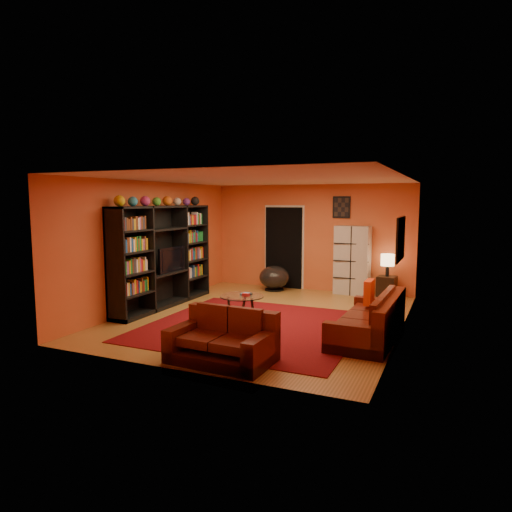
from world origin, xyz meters
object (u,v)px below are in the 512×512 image
at_px(sofa, 373,321).
at_px(loveseat, 224,340).
at_px(tv, 168,259).
at_px(side_table, 387,287).
at_px(bowl_chair, 274,277).
at_px(table_lamp, 388,261).
at_px(entertainment_unit, 163,256).
at_px(coffee_table, 242,298).
at_px(storage_cabinet, 352,260).

height_order(sofa, loveseat, same).
height_order(tv, side_table, tv).
xyz_separation_m(bowl_chair, table_lamp, (2.67, 0.19, 0.54)).
bearing_deg(loveseat, table_lamp, -13.46).
bearing_deg(entertainment_unit, side_table, 32.85).
distance_m(coffee_table, storage_cabinet, 3.38).
height_order(tv, bowl_chair, tv).
height_order(coffee_table, table_lamp, table_lamp).
xyz_separation_m(sofa, side_table, (-0.24, 3.27, -0.04)).
relative_size(loveseat, table_lamp, 2.84).
bearing_deg(storage_cabinet, coffee_table, -110.86).
bearing_deg(sofa, coffee_table, 173.94).
relative_size(loveseat, storage_cabinet, 0.89).
xyz_separation_m(coffee_table, bowl_chair, (-0.42, 2.73, -0.05)).
xyz_separation_m(loveseat, storage_cabinet, (0.66, 5.22, 0.52)).
xyz_separation_m(sofa, coffee_table, (-2.49, 0.34, 0.09)).
xyz_separation_m(storage_cabinet, side_table, (0.82, -0.11, -0.56)).
height_order(entertainment_unit, tv, entertainment_unit).
bearing_deg(entertainment_unit, bowl_chair, 59.05).
relative_size(entertainment_unit, storage_cabinet, 1.85).
bearing_deg(table_lamp, tv, -147.76).
height_order(tv, coffee_table, tv).
bearing_deg(loveseat, coffee_table, 22.16).
height_order(entertainment_unit, side_table, entertainment_unit).
xyz_separation_m(loveseat, coffee_table, (-0.77, 2.19, 0.09)).
bearing_deg(entertainment_unit, table_lamp, 32.85).
distance_m(tv, sofa, 4.47).
bearing_deg(table_lamp, coffee_table, -127.60).
xyz_separation_m(coffee_table, side_table, (2.25, 2.93, -0.13)).
bearing_deg(side_table, coffee_table, -127.60).
relative_size(tv, side_table, 1.81).
height_order(sofa, coffee_table, sofa).
xyz_separation_m(loveseat, side_table, (1.48, 5.11, -0.04)).
bearing_deg(bowl_chair, side_table, 4.15).
bearing_deg(entertainment_unit, coffee_table, -6.93).
bearing_deg(storage_cabinet, sofa, -68.12).
bearing_deg(tv, table_lamp, -57.76).
xyz_separation_m(side_table, table_lamp, (-0.00, -0.00, 0.61)).
bearing_deg(loveseat, bowl_chair, 16.31).
bearing_deg(tv, storage_cabinet, -50.66).
relative_size(entertainment_unit, coffee_table, 3.61).
bearing_deg(coffee_table, table_lamp, 52.40).
xyz_separation_m(entertainment_unit, table_lamp, (4.17, 2.69, -0.19)).
bearing_deg(bowl_chair, sofa, -46.52).
distance_m(tv, bowl_chair, 2.88).
bearing_deg(coffee_table, entertainment_unit, 173.07).
bearing_deg(tv, coffee_table, -99.94).
xyz_separation_m(tv, coffee_table, (1.87, -0.33, -0.61)).
height_order(entertainment_unit, sofa, entertainment_unit).
bearing_deg(entertainment_unit, storage_cabinet, 39.88).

